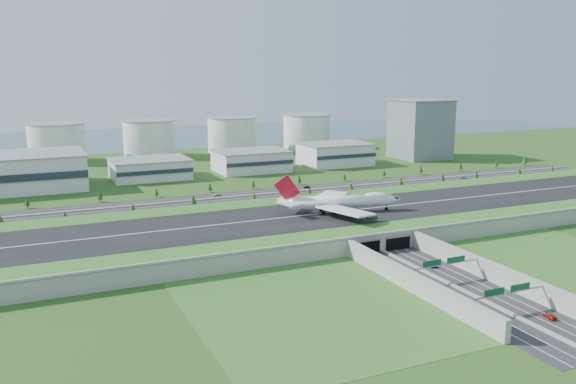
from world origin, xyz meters
name	(u,v)px	position (x,y,z in m)	size (l,w,h in m)	color
ground	(332,227)	(0.00, 0.00, 0.00)	(1200.00, 1200.00, 0.00)	#264616
airfield_deck	(332,220)	(0.00, -0.09, 4.12)	(520.00, 100.00, 9.20)	gray
underpass_road	(450,277)	(0.00, -99.42, 3.43)	(38.80, 120.40, 8.00)	#28282B
sign_gantry_near	(444,265)	(0.00, -95.04, 6.95)	(38.70, 0.70, 9.80)	gray
sign_gantry_far	(507,294)	(0.00, -130.04, 6.95)	(38.70, 0.70, 9.80)	gray
north_expressway	(267,194)	(0.00, 95.00, 0.06)	(560.00, 36.00, 0.12)	#28282B
tree_row	(320,184)	(39.79, 92.69, 4.57)	(501.40, 48.71, 8.47)	#3D2819
hangar_mid_a	(150,169)	(-60.00, 190.00, 7.50)	(58.00, 42.00, 15.00)	silver
hangar_mid_b	(251,161)	(25.00, 190.00, 8.50)	(58.00, 42.00, 17.00)	silver
hangar_mid_c	(335,154)	(105.00, 190.00, 9.50)	(58.00, 42.00, 19.00)	silver
office_tower	(420,129)	(200.00, 195.00, 27.50)	(46.00, 46.00, 55.00)	slate
fuel_tank_a	(57,143)	(-120.00, 310.00, 17.50)	(50.00, 50.00, 35.00)	silver
fuel_tank_b	(150,139)	(-35.00, 310.00, 17.50)	(50.00, 50.00, 35.00)	silver
fuel_tank_c	(232,135)	(50.00, 310.00, 17.50)	(50.00, 50.00, 35.00)	silver
fuel_tank_d	(307,131)	(135.00, 310.00, 17.50)	(50.00, 50.00, 35.00)	silver
bay_water	(150,137)	(0.00, 480.00, 0.03)	(1200.00, 260.00, 0.06)	#31505E
boeing_747	(339,201)	(3.56, -1.08, 14.24)	(69.87, 65.22, 22.04)	white
car_0	(407,276)	(-10.65, -85.25, 0.88)	(1.79, 4.44, 1.51)	#A8A9AD
car_1	(459,297)	(-7.15, -113.34, 0.95)	(1.76, 5.04, 1.66)	silver
car_2	(432,265)	(7.29, -77.90, 0.98)	(2.84, 6.17, 1.71)	#0D1141
car_3	(550,316)	(9.97, -140.65, 0.97)	(2.39, 5.89, 1.71)	#A21C0E
car_5	(307,187)	(34.63, 103.12, 0.92)	(1.69, 4.84, 1.60)	black
car_6	(463,177)	(163.58, 87.65, 0.97)	(2.82, 6.11, 1.70)	#B4B4B9
car_7	(216,195)	(-33.06, 104.47, 0.97)	(2.39, 5.88, 1.71)	silver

